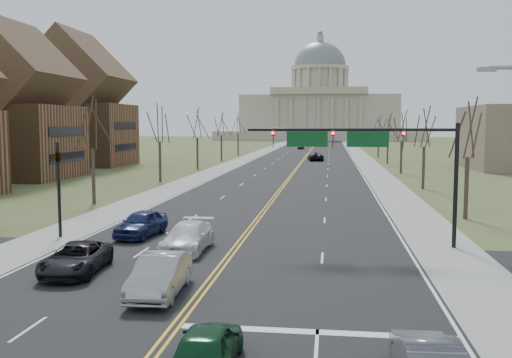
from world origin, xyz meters
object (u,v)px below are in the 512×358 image
(car_sb_outer_lead, at_px, (76,258))
(car_far_nb, at_px, (316,156))
(signal_left, at_px, (59,179))
(car_nb_inner_lead, at_px, (207,347))
(car_far_sb, at_px, (301,147))
(car_sb_inner_second, at_px, (188,237))
(car_sb_inner_lead, at_px, (160,275))
(car_sb_outer_second, at_px, (141,223))
(signal_mast, at_px, (367,148))

(car_sb_outer_lead, distance_m, car_far_nb, 86.32)
(car_sb_outer_lead, relative_size, car_far_nb, 0.88)
(signal_left, relative_size, car_far_nb, 1.03)
(car_nb_inner_lead, bearing_deg, car_far_sb, -88.67)
(car_sb_inner_second, relative_size, car_far_sb, 1.27)
(signal_left, bearing_deg, car_sb_inner_lead, -48.10)
(car_nb_inner_lead, height_order, car_sb_outer_second, car_sb_outer_second)
(car_nb_inner_lead, distance_m, car_sb_outer_second, 20.64)
(car_far_sb, bearing_deg, signal_mast, -83.79)
(car_sb_outer_lead, xyz_separation_m, car_far_nb, (9.17, 85.84, 0.10))
(signal_mast, bearing_deg, car_sb_inner_lead, -129.52)
(car_sb_inner_lead, relative_size, car_sb_inner_second, 0.93)
(car_sb_inner_lead, height_order, car_sb_inner_second, car_sb_inner_lead)
(signal_left, height_order, car_sb_inner_lead, signal_left)
(car_sb_inner_lead, xyz_separation_m, car_sb_outer_second, (-4.86, 11.88, -0.01))
(car_sb_outer_lead, bearing_deg, car_nb_inner_lead, -54.15)
(signal_mast, distance_m, car_sb_outer_lead, 17.05)
(car_sb_inner_lead, bearing_deg, signal_mast, 47.90)
(car_sb_inner_second, bearing_deg, car_nb_inner_lead, -72.87)
(car_sb_inner_lead, distance_m, car_sb_outer_second, 12.83)
(car_sb_outer_lead, xyz_separation_m, car_far_sb, (3.70, 135.84, 0.02))
(signal_mast, relative_size, car_sb_inner_second, 2.22)
(car_sb_inner_second, bearing_deg, signal_mast, 16.57)
(car_far_nb, bearing_deg, car_nb_inner_lead, 82.48)
(car_sb_outer_second, bearing_deg, signal_mast, 3.40)
(car_sb_inner_second, distance_m, car_sb_outer_second, 5.41)
(car_sb_inner_lead, relative_size, car_sb_outer_lead, 0.99)
(signal_left, distance_m, car_sb_outer_lead, 9.95)
(car_sb_outer_lead, height_order, car_sb_outer_second, car_sb_outer_second)
(signal_mast, xyz_separation_m, car_sb_outer_second, (-13.93, 0.88, -4.92))
(signal_left, bearing_deg, car_sb_outer_lead, -59.29)
(signal_mast, xyz_separation_m, signal_left, (-18.95, 0.00, -2.05))
(car_sb_outer_lead, height_order, car_far_nb, car_far_nb)
(car_sb_inner_second, height_order, car_far_nb, car_far_nb)
(signal_mast, bearing_deg, signal_left, 180.00)
(signal_mast, bearing_deg, car_sb_inner_second, -164.22)
(car_sb_outer_second, bearing_deg, car_far_sb, 95.42)
(car_sb_outer_second, height_order, car_far_nb, car_sb_outer_second)
(car_sb_outer_second, bearing_deg, car_sb_inner_second, -36.09)
(car_sb_inner_lead, bearing_deg, car_far_nb, 84.74)
(car_sb_inner_second, bearing_deg, car_sb_inner_lead, -82.90)
(signal_mast, distance_m, car_far_nb, 77.99)
(signal_left, height_order, car_nb_inner_lead, signal_left)
(signal_mast, relative_size, car_sb_inner_lead, 2.39)
(signal_mast, distance_m, car_sb_inner_lead, 15.08)
(signal_mast, distance_m, car_sb_outer_second, 14.80)
(car_far_sb, bearing_deg, car_sb_inner_lead, -87.90)
(signal_left, relative_size, car_sb_inner_lead, 1.18)
(car_far_nb, bearing_deg, car_sb_outer_second, 76.16)
(car_nb_inner_lead, xyz_separation_m, car_far_nb, (0.61, 95.64, 0.10))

